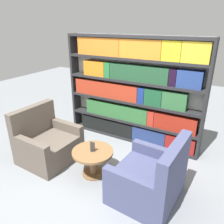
# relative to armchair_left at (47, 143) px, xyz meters

# --- Properties ---
(ground_plane) EXTENTS (14.00, 14.00, 0.00)m
(ground_plane) POSITION_rel_armchair_left_xyz_m (1.00, -0.03, -0.31)
(ground_plane) COLOR gray
(bookshelf) EXTENTS (2.85, 0.30, 2.14)m
(bookshelf) POSITION_rel_armchair_left_xyz_m (1.03, 1.44, 0.75)
(bookshelf) COLOR silver
(bookshelf) RESTS_ON ground_plane
(armchair_left) EXTENTS (0.90, 0.98, 0.97)m
(armchair_left) POSITION_rel_armchair_left_xyz_m (0.00, 0.00, 0.00)
(armchair_left) COLOR brown
(armchair_left) RESTS_ON ground_plane
(armchair_right) EXTENTS (0.92, 1.00, 0.97)m
(armchair_right) POSITION_rel_armchair_left_xyz_m (1.98, -0.01, 0.00)
(armchair_right) COLOR #42476B
(armchair_right) RESTS_ON ground_plane
(coffee_table) EXTENTS (0.66, 0.66, 0.45)m
(coffee_table) POSITION_rel_armchair_left_xyz_m (0.99, 0.02, 0.01)
(coffee_table) COLOR brown
(coffee_table) RESTS_ON ground_plane
(table_sign) EXTENTS (0.08, 0.06, 0.16)m
(table_sign) POSITION_rel_armchair_left_xyz_m (0.99, 0.02, 0.21)
(table_sign) COLOR black
(table_sign) RESTS_ON coffee_table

